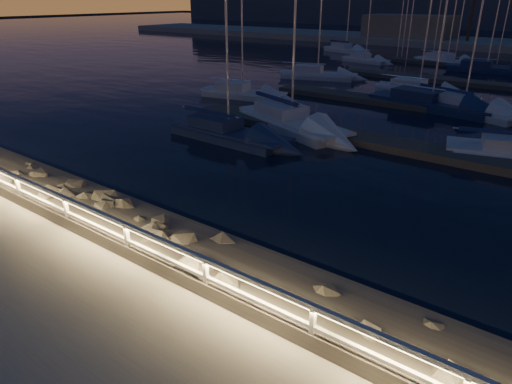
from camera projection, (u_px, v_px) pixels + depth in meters
ground at (108, 245)px, 13.54m from camera, size 400.00×400.00×0.00m
harbor_water at (435, 101)px, 36.77m from camera, size 400.00×440.00×0.60m
guard_rail at (103, 221)px, 13.27m from camera, size 44.11×0.12×1.06m
riprap at (257, 281)px, 12.18m from camera, size 26.34×2.61×1.37m
floating_docks at (441, 91)px, 37.48m from camera, size 22.00×36.00×0.40m
distant_hills at (475, 4)px, 121.80m from camera, size 230.00×37.50×18.00m
sailboat_a at (241, 92)px, 36.04m from camera, size 7.17×3.40×11.84m
sailboat_b at (226, 131)px, 25.54m from camera, size 7.71×2.57×12.98m
sailboat_c at (461, 106)px, 31.51m from camera, size 8.61×5.04×14.13m
sailboat_e at (316, 74)px, 44.22m from camera, size 7.65×4.22×12.64m
sailboat_f at (289, 120)px, 27.69m from camera, size 8.99×5.39×14.85m
sailboat_g at (428, 102)px, 32.45m from camera, size 9.14×3.91×15.04m
sailboat_i at (364, 59)px, 55.13m from camera, size 6.25×2.97×10.33m
sailboat_j at (417, 89)px, 37.37m from camera, size 7.21×2.46×12.11m
sailboat_k at (484, 68)px, 48.14m from camera, size 8.32×3.27×13.77m
sailboat_m at (345, 49)px, 65.10m from camera, size 7.59×4.15×12.54m
sailboat_n at (445, 60)px, 53.52m from camera, size 8.12×4.75×13.39m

